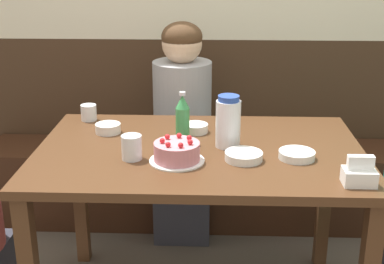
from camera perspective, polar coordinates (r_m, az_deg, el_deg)
The scene contains 14 objects.
back_wall at distance 3.07m, azimuth 1.38°, elevation 13.85°, with size 4.80×0.04×2.50m.
bench_seat at distance 3.13m, azimuth 1.16°, elevation -5.57°, with size 2.46×0.38×0.45m.
dining_table at distance 2.19m, azimuth 0.82°, elevation -4.16°, with size 1.31×0.85×0.77m.
birthday_cake at distance 2.01m, azimuth -1.63°, elevation -2.16°, with size 0.21×0.21×0.10m.
water_pitcher at distance 2.14m, azimuth 3.88°, elevation 1.08°, with size 0.10×0.10×0.21m.
soju_bottle at distance 2.20m, azimuth -1.02°, elevation 1.51°, with size 0.06×0.06×0.21m.
napkin_holder at distance 1.90m, azimuth 17.42°, elevation -4.30°, with size 0.11×0.08×0.11m.
bowl_soup_white at distance 2.08m, azimuth 11.12°, elevation -2.40°, with size 0.14×0.14×0.03m.
bowl_rice_small at distance 2.32m, azimuth 0.37°, elevation 0.42°, with size 0.11×0.11×0.04m.
bowl_side_dish at distance 2.34m, azimuth -8.94°, elevation 0.40°, with size 0.11×0.11×0.04m.
bowl_sauce_shallow at distance 2.03m, azimuth 5.54°, elevation -2.58°, with size 0.14×0.14×0.03m.
glass_water_tall at distance 2.52m, azimuth -10.95°, elevation 2.06°, with size 0.07×0.07×0.07m.
glass_tumbler_short at distance 2.04m, azimuth -6.45°, elevation -1.63°, with size 0.08×0.08×0.09m.
person_pale_blue_shirt at distance 2.87m, azimuth -1.02°, elevation -0.65°, with size 0.31×0.34×1.18m.
Camera 1 is at (0.05, -2.00, 1.55)m, focal length 50.00 mm.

